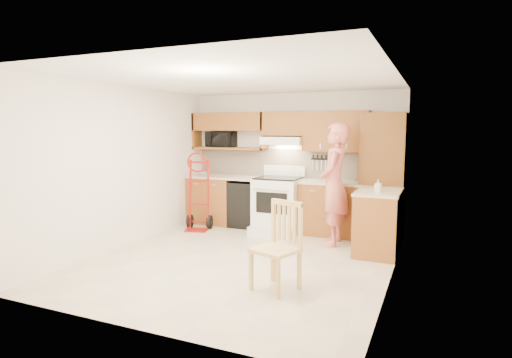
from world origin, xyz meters
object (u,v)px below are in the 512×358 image
Objects in this scene: range at (277,200)px; hand_truck at (198,195)px; dining_chair at (275,247)px; person at (334,185)px; microwave at (221,139)px.

range is 0.91× the size of hand_truck.
person is at bearing 103.94° from dining_chair.
person is 1.50× the size of hand_truck.
person is (1.11, -0.39, 0.38)m from range.
range is 1.15× the size of dining_chair.
microwave is 1.72m from range.
microwave is 2.61m from person.
range is 2.72m from dining_chair.
hand_truck is (-2.50, -0.02, -0.32)m from person.
hand_truck is at bearing -93.27° from person.
dining_chair is at bearing -54.62° from microwave.
microwave is 0.43× the size of hand_truck.
microwave is 1.26m from hand_truck.
hand_truck is at bearing -99.04° from microwave.
microwave is at bearing 145.93° from dining_chair.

